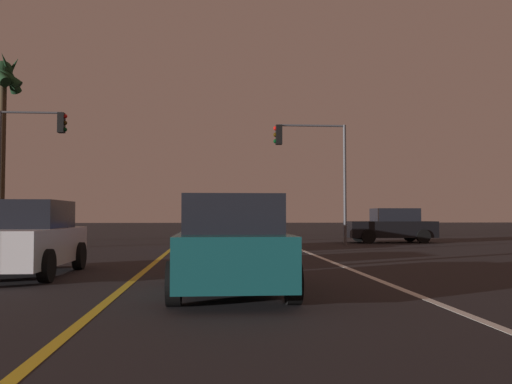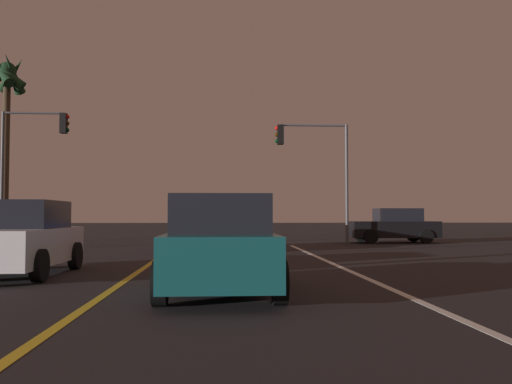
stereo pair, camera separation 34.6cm
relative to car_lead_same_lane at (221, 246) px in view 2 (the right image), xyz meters
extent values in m
cube|color=silver|center=(3.14, -1.37, -0.82)|extent=(0.16, 32.21, 0.01)
cube|color=gold|center=(-1.98, -1.37, -0.82)|extent=(0.16, 32.21, 0.01)
cylinder|color=black|center=(-0.90, 1.41, -0.48)|extent=(0.22, 0.68, 0.68)
cylinder|color=black|center=(0.90, 1.41, -0.48)|extent=(0.22, 0.68, 0.68)
cylinder|color=black|center=(-0.90, -1.29, -0.48)|extent=(0.22, 0.68, 0.68)
cylinder|color=black|center=(0.90, -1.29, -0.48)|extent=(0.22, 0.68, 0.68)
cube|color=#145156|center=(0.00, 0.06, -0.16)|extent=(1.80, 4.30, 0.80)
cube|color=black|center=(0.00, -0.19, 0.56)|extent=(1.60, 2.10, 0.64)
cube|color=red|center=(-0.60, -2.04, -0.06)|extent=(0.24, 0.08, 0.16)
cube|color=red|center=(0.60, -2.04, -0.06)|extent=(0.24, 0.08, 0.16)
cylinder|color=black|center=(-3.67, 1.77, -0.48)|extent=(0.22, 0.68, 0.68)
cylinder|color=black|center=(-3.67, 4.47, -0.48)|extent=(0.22, 0.68, 0.68)
cylinder|color=black|center=(-5.47, 4.47, -0.48)|extent=(0.22, 0.68, 0.68)
cube|color=silver|center=(-4.57, 3.12, -0.16)|extent=(1.80, 4.30, 0.80)
cube|color=black|center=(-4.57, 3.37, 0.56)|extent=(1.60, 2.10, 0.64)
cube|color=red|center=(-3.97, 5.22, -0.06)|extent=(0.24, 0.08, 0.16)
cube|color=red|center=(-5.17, 5.22, -0.06)|extent=(0.24, 0.08, 0.16)
cylinder|color=black|center=(-1.01, 13.15, -0.48)|extent=(0.22, 0.68, 0.68)
cylinder|color=black|center=(0.79, 13.15, -0.48)|extent=(0.22, 0.68, 0.68)
cylinder|color=black|center=(-1.01, 10.45, -0.48)|extent=(0.22, 0.68, 0.68)
cylinder|color=black|center=(0.79, 10.45, -0.48)|extent=(0.22, 0.68, 0.68)
cube|color=navy|center=(-0.11, 11.80, -0.16)|extent=(1.80, 4.30, 0.80)
cube|color=black|center=(-0.11, 11.55, 0.56)|extent=(1.60, 2.10, 0.64)
cube|color=red|center=(-0.71, 9.70, -0.06)|extent=(0.24, 0.08, 0.16)
cube|color=red|center=(0.49, 9.70, -0.06)|extent=(0.24, 0.08, 0.16)
cylinder|color=black|center=(7.14, 16.03, -0.48)|extent=(0.68, 0.22, 0.68)
cylinder|color=black|center=(7.14, 17.83, -0.48)|extent=(0.68, 0.22, 0.68)
cylinder|color=black|center=(9.84, 16.03, -0.48)|extent=(0.68, 0.22, 0.68)
cylinder|color=black|center=(9.84, 17.83, -0.48)|extent=(0.68, 0.22, 0.68)
cube|color=black|center=(8.49, 16.93, -0.16)|extent=(4.30, 1.80, 0.80)
cube|color=black|center=(8.74, 16.93, 0.56)|extent=(2.10, 1.60, 0.64)
cube|color=red|center=(10.59, 16.33, -0.06)|extent=(0.08, 0.24, 0.16)
cube|color=red|center=(10.59, 17.53, -0.06)|extent=(0.08, 0.24, 0.16)
cylinder|color=#4C4C51|center=(5.80, 15.23, 1.96)|extent=(0.14, 0.14, 5.57)
cylinder|color=#4C4C51|center=(4.26, 15.23, 4.70)|extent=(3.08, 0.10, 0.10)
cube|color=black|center=(2.71, 15.23, 4.25)|extent=(0.28, 0.36, 0.90)
sphere|color=red|center=(2.55, 15.23, 4.55)|extent=(0.20, 0.20, 0.20)
sphere|color=#3C2706|center=(2.55, 15.23, 4.25)|extent=(0.20, 0.20, 0.20)
sphere|color=#063816|center=(2.55, 15.23, 3.95)|extent=(0.20, 0.20, 0.20)
cylinder|color=#4C4C51|center=(-9.75, 15.23, 2.18)|extent=(0.14, 0.14, 6.00)
cylinder|color=#4C4C51|center=(-8.42, 15.23, 5.12)|extent=(2.65, 0.10, 0.10)
cube|color=black|center=(-7.10, 15.23, 4.67)|extent=(0.28, 0.36, 0.90)
sphere|color=red|center=(-6.94, 15.23, 4.97)|extent=(0.20, 0.20, 0.20)
sphere|color=#3C2706|center=(-6.94, 15.23, 4.67)|extent=(0.20, 0.20, 0.20)
sphere|color=#063816|center=(-6.94, 15.23, 4.37)|extent=(0.20, 0.20, 0.20)
cylinder|color=#473826|center=(-10.90, 18.54, 3.41)|extent=(0.36, 0.36, 8.46)
sphere|color=#19381E|center=(-10.90, 18.54, 7.89)|extent=(0.90, 0.90, 0.90)
cone|color=#19381E|center=(-10.61, 18.50, 7.74)|extent=(0.82, 1.99, 1.97)
cone|color=#19381E|center=(-10.75, 18.80, 7.74)|extent=(1.86, 1.44, 1.84)
cone|color=#19381E|center=(-11.13, 18.73, 7.74)|extent=(1.48, 1.62, 1.43)
cone|color=#19381E|center=(-11.09, 18.31, 7.74)|extent=(1.80, 1.62, 1.73)
cone|color=#19381E|center=(-10.85, 18.25, 7.74)|extent=(1.99, 0.89, 1.83)
camera|label=1|loc=(-0.33, -9.52, 0.54)|focal=38.11mm
camera|label=2|loc=(0.02, -9.52, 0.54)|focal=38.11mm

